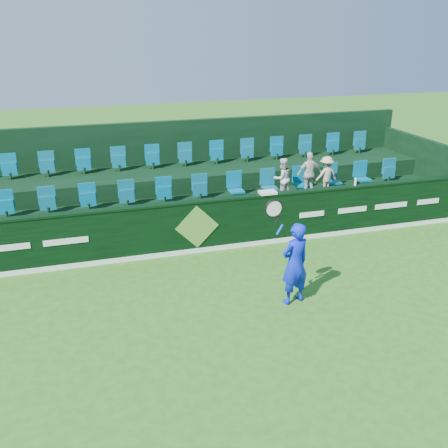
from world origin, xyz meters
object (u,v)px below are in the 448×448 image
object	(u,v)px
spectator_right	(326,175)
drinks_bottle	(355,182)
tennis_player	(295,263)
spectator_left	(282,178)
towel	(268,192)
spectator_middle	(309,174)

from	to	relation	value
spectator_right	drinks_bottle	bearing A→B (deg)	97.63
tennis_player	drinks_bottle	size ratio (longest dim) A/B	12.13
spectator_left	spectator_right	distance (m)	1.36
towel	spectator_right	bearing A→B (deg)	26.76
spectator_left	towel	size ratio (longest dim) A/B	2.63
spectator_middle	spectator_right	distance (m)	0.54
drinks_bottle	spectator_left	bearing A→B (deg)	145.50
spectator_left	drinks_bottle	world-z (taller)	spectator_left
spectator_middle	towel	distance (m)	2.03
spectator_right	towel	size ratio (longest dim) A/B	2.53
drinks_bottle	spectator_right	bearing A→B (deg)	103.68
tennis_player	spectator_middle	distance (m)	4.73
tennis_player	spectator_middle	bearing A→B (deg)	61.20
spectator_right	spectator_middle	bearing A→B (deg)	-6.06
spectator_left	towel	world-z (taller)	spectator_left
spectator_right	towel	xyz separation A→B (m)	(-2.22, -1.12, 0.04)
spectator_left	drinks_bottle	bearing A→B (deg)	132.67
spectator_right	towel	bearing A→B (deg)	20.70
spectator_middle	tennis_player	bearing A→B (deg)	61.53
spectator_middle	spectator_right	bearing A→B (deg)	-179.67
spectator_right	towel	world-z (taller)	spectator_right
drinks_bottle	spectator_middle	bearing A→B (deg)	125.75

